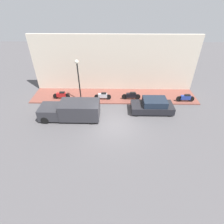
{
  "coord_description": "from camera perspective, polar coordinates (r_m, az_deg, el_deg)",
  "views": [
    {
      "loc": [
        -11.82,
        -0.06,
        9.75
      ],
      "look_at": [
        1.23,
        0.16,
        0.6
      ],
      "focal_mm": 28.0,
      "sensor_mm": 36.0,
      "label": 1
    }
  ],
  "objects": [
    {
      "name": "delivery_van",
      "position": [
        16.15,
        -13.26,
        0.59
      ],
      "size": [
        1.95,
        5.35,
        1.66
      ],
      "color": "#2D2D33",
      "rests_on": "ground_plane"
    },
    {
      "name": "parked_car",
      "position": [
        17.15,
        13.12,
        1.99
      ],
      "size": [
        1.83,
        3.98,
        1.38
      ],
      "color": "black",
      "rests_on": "ground_plane"
    },
    {
      "name": "scooter_silver",
      "position": [
        18.57,
        -3.03,
        5.29
      ],
      "size": [
        0.3,
        1.77,
        0.79
      ],
      "color": "#B7B7BF",
      "rests_on": "sidewalk"
    },
    {
      "name": "streetlamp",
      "position": [
        17.41,
        -11.02,
        12.24
      ],
      "size": [
        0.37,
        0.37,
        4.4
      ],
      "color": "black",
      "rests_on": "sidewalk"
    },
    {
      "name": "building_facade",
      "position": [
        19.82,
        0.77,
        15.38
      ],
      "size": [
        0.3,
        17.84,
        6.16
      ],
      "color": "beige",
      "rests_on": "ground_plane"
    },
    {
      "name": "motorcycle_blue",
      "position": [
        19.71,
        22.89,
        4.3
      ],
      "size": [
        0.3,
        1.88,
        0.82
      ],
      "color": "navy",
      "rests_on": "sidewalk"
    },
    {
      "name": "sidewalk",
      "position": [
        19.49,
        0.67,
        5.25
      ],
      "size": [
        3.2,
        17.84,
        0.12
      ],
      "color": "brown",
      "rests_on": "ground_plane"
    },
    {
      "name": "motorcycle_black",
      "position": [
        18.67,
        6.32,
        5.37
      ],
      "size": [
        0.3,
        1.98,
        0.83
      ],
      "color": "black",
      "rests_on": "sidewalk"
    },
    {
      "name": "ground_plane",
      "position": [
        15.32,
        0.53,
        -4.48
      ],
      "size": [
        60.0,
        60.0,
        0.0
      ],
      "primitive_type": "plane",
      "color": "#514F51"
    },
    {
      "name": "motorcycle_red",
      "position": [
        19.43,
        -16.2,
        5.33
      ],
      "size": [
        0.3,
        1.81,
        0.81
      ],
      "color": "#B21E1E",
      "rests_on": "sidewalk"
    }
  ]
}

